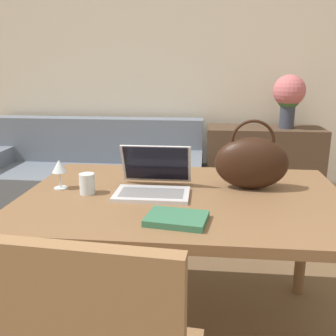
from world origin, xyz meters
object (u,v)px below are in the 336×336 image
Objects in this scene: handbag at (252,162)px; laptop at (154,179)px; drinking_glass at (87,184)px; couch at (92,181)px; wine_glass at (59,168)px; flower_vase at (289,95)px.

laptop is at bearing -169.57° from handbag.
laptop reaches higher than drinking_glass.
wine_glass is (0.33, -1.48, 0.53)m from couch.
handbag is (0.73, 0.15, 0.08)m from drinking_glass.
flower_vase is (1.18, 1.63, 0.28)m from drinking_glass.
drinking_glass is (-0.29, -0.07, -0.01)m from laptop.
handbag is at bearing 5.99° from wine_glass.
wine_glass is 0.88m from handbag.
couch is 14.03× the size of wine_glass.
handbag is at bearing -106.93° from flower_vase.
flower_vase is (0.45, 1.48, 0.20)m from handbag.
couch is 4.43× the size of flower_vase.
handbag is at bearing 11.42° from drinking_glass.
laptop is (0.76, -1.47, 0.49)m from couch.
laptop is 1.82m from flower_vase.
handbag is at bearing 10.43° from laptop.
couch is 1.68m from drinking_glass.
flower_vase reaches higher than handbag.
couch is at bearing 130.87° from handbag.
drinking_glass is 0.21× the size of flower_vase.
wine_glass is at bearing -130.07° from flower_vase.
laptop is 2.36× the size of wine_glass.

